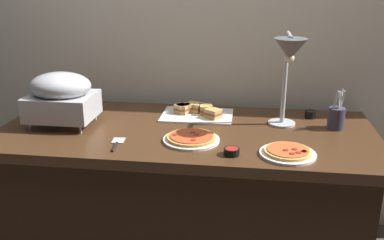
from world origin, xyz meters
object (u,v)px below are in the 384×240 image
sauce_cup_far (232,151)px  utensil_holder (336,118)px  chafing_dish (61,96)px  serving_spatula (117,144)px  pizza_plate_front (191,138)px  sauce_cup_near (310,114)px  heat_lamp (289,59)px  sandwich_platter (197,112)px  pizza_plate_center (288,153)px

sauce_cup_far → utensil_holder: utensil_holder is taller
chafing_dish → sauce_cup_far: bearing=-17.4°
utensil_holder → serving_spatula: (-1.04, -0.35, -0.06)m
pizza_plate_front → serving_spatula: 0.35m
sauce_cup_far → utensil_holder: size_ratio=0.33×
pizza_plate_front → utensil_holder: bearing=21.0°
sauce_cup_near → heat_lamp: bearing=-119.4°
utensil_holder → sauce_cup_far: bearing=-141.0°
heat_lamp → pizza_plate_front: heat_lamp is taller
sauce_cup_near → sauce_cup_far: (-0.40, -0.57, -0.00)m
sauce_cup_near → utensil_holder: (0.11, -0.16, 0.04)m
sandwich_platter → sauce_cup_near: size_ratio=6.90×
sandwich_platter → serving_spatula: size_ratio=2.25×
pizza_plate_center → chafing_dish: bearing=167.7°
heat_lamp → serving_spatula: bearing=-163.3°
chafing_dish → sandwich_platter: size_ratio=0.86×
utensil_holder → serving_spatula: utensil_holder is taller
heat_lamp → pizza_plate_front: (-0.44, -0.14, -0.36)m
chafing_dish → pizza_plate_front: bearing=-11.2°
chafing_dish → pizza_plate_center: bearing=-12.3°
sauce_cup_far → serving_spatula: (-0.53, 0.05, -0.01)m
sauce_cup_far → serving_spatula: bearing=174.2°
sandwich_platter → utensil_holder: bearing=-8.7°
serving_spatula → utensil_holder: bearing=18.9°
sauce_cup_near → utensil_holder: size_ratio=0.27×
heat_lamp → utensil_holder: heat_lamp is taller
chafing_dish → pizza_plate_center: chafing_dish is taller
utensil_holder → sandwich_platter: bearing=171.3°
sauce_cup_far → pizza_plate_center: bearing=7.4°
serving_spatula → sauce_cup_far: bearing=-5.8°
heat_lamp → utensil_holder: (0.27, 0.12, -0.31)m
utensil_holder → pizza_plate_center: bearing=-124.8°
utensil_holder → chafing_dish: bearing=-174.6°
serving_spatula → sauce_cup_near: bearing=28.8°
pizza_plate_front → sauce_cup_near: bearing=35.7°
serving_spatula → pizza_plate_front: bearing=14.3°
pizza_plate_center → sauce_cup_near: bearing=73.8°
chafing_dish → utensil_holder: (1.39, 0.13, -0.10)m
pizza_plate_front → serving_spatula: bearing=-165.7°
pizza_plate_front → serving_spatula: pizza_plate_front is taller
sauce_cup_far → pizza_plate_front: bearing=144.4°
sauce_cup_near → serving_spatula: size_ratio=0.33×
chafing_dish → pizza_plate_center: 1.16m
sauce_cup_near → serving_spatula: sauce_cup_near is taller
pizza_plate_center → serving_spatula: (-0.78, 0.02, -0.01)m
sandwich_platter → sauce_cup_far: (0.22, -0.52, -0.00)m
pizza_plate_front → sauce_cup_far: 0.24m
sandwich_platter → sauce_cup_far: 0.56m
sauce_cup_near → sandwich_platter: bearing=-175.6°
heat_lamp → pizza_plate_front: 0.58m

